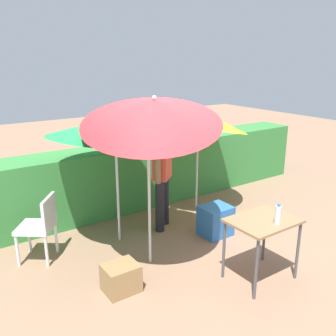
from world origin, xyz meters
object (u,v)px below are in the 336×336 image
umbrella_yellow (197,118)px  bottle_water (278,215)px  umbrella_rainbow (151,112)px  folding_table (263,227)px  person_vendor (162,171)px  umbrella_orange (114,129)px  chair_plastic (41,224)px  crate_cardboard (121,278)px  cooler_box (215,221)px

umbrella_yellow → bottle_water: 2.57m
umbrella_rainbow → umbrella_yellow: (1.61, 1.15, -0.37)m
umbrella_yellow → folding_table: size_ratio=2.50×
person_vendor → folding_table: bearing=-83.8°
umbrella_orange → chair_plastic: 1.59m
umbrella_rainbow → umbrella_yellow: size_ratio=1.23×
umbrella_rainbow → folding_table: umbrella_rainbow is taller
chair_plastic → folding_table: size_ratio=1.11×
person_vendor → bottle_water: size_ratio=7.83×
chair_plastic → bottle_water: 3.00m
umbrella_yellow → umbrella_rainbow: bearing=-144.5°
bottle_water → umbrella_yellow: bearing=73.8°
person_vendor → folding_table: 1.88m
umbrella_yellow → person_vendor: umbrella_yellow is taller
umbrella_yellow → crate_cardboard: bearing=-146.8°
umbrella_orange → crate_cardboard: bearing=-115.6°
umbrella_orange → bottle_water: (1.01, -2.04, -0.78)m
umbrella_rainbow → person_vendor: 1.50m
person_vendor → folding_table: (0.20, -1.85, -0.25)m
bottle_water → folding_table: bearing=103.4°
chair_plastic → umbrella_orange: bearing=-3.5°
chair_plastic → cooler_box: size_ratio=1.93×
umbrella_rainbow → umbrella_orange: umbrella_rainbow is taller
umbrella_rainbow → cooler_box: (1.20, 0.13, -1.76)m
crate_cardboard → folding_table: (1.53, -0.72, 0.52)m
folding_table → umbrella_yellow: bearing=71.7°
bottle_water → chair_plastic: bearing=134.9°
folding_table → bottle_water: size_ratio=3.33×
person_vendor → bottle_water: bearing=-83.1°
person_vendor → chair_plastic: 1.91m
person_vendor → crate_cardboard: person_vendor is taller
person_vendor → crate_cardboard: size_ratio=4.79×
person_vendor → crate_cardboard: 1.90m
umbrella_rainbow → person_vendor: (0.68, 0.81, -1.06)m
folding_table → person_vendor: bearing=96.2°
crate_cardboard → bottle_water: bearing=-29.6°
umbrella_rainbow → folding_table: 1.90m
umbrella_orange → folding_table: bearing=-62.5°
umbrella_yellow → bottle_water: (-0.69, -2.36, -0.73)m
chair_plastic → folding_table: (2.06, -1.94, 0.17)m
bottle_water → umbrella_rainbow: bearing=127.3°
umbrella_yellow → bottle_water: umbrella_yellow is taller
cooler_box → chair_plastic: bearing=162.2°
umbrella_rainbow → chair_plastic: 2.09m
umbrella_rainbow → chair_plastic: (-1.17, 0.89, -1.48)m
umbrella_orange → folding_table: 2.33m
umbrella_orange → cooler_box: (1.29, -0.70, -1.44)m
chair_plastic → folding_table: chair_plastic is taller
cooler_box → folding_table: 1.30m
umbrella_rainbow → folding_table: bearing=-49.7°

